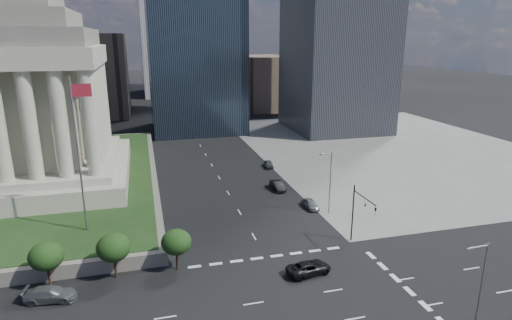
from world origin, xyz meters
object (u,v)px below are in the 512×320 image
object	(u,v)px
flagpole	(79,148)
traffic_signal_ne	(360,209)
parked_sedan_mid	(278,186)
street_lamp_south	(479,289)
war_memorial	(13,70)
pickup_truck	(309,268)
parked_sedan_near	(311,204)
parked_sedan_far	(269,164)
suv_grey	(50,294)
street_lamp_north	(329,179)

from	to	relation	value
flagpole	traffic_signal_ne	world-z (taller)	flagpole
parked_sedan_mid	street_lamp_south	bearing A→B (deg)	-86.02
war_memorial	pickup_truck	xyz separation A→B (m)	(37.74, -39.01, -20.65)
parked_sedan_near	parked_sedan_far	size ratio (longest dim) A/B	1.04
suv_grey	parked_sedan_mid	size ratio (longest dim) A/B	1.11
traffic_signal_ne	war_memorial	bearing A→B (deg)	143.58
flagpole	suv_grey	xyz separation A→B (m)	(-2.60, -13.00, -12.34)
traffic_signal_ne	parked_sedan_near	bearing A→B (deg)	94.09
suv_grey	parked_sedan_mid	xyz separation A→B (m)	(33.43, 26.38, 0.02)
suv_grey	parked_sedan_far	distance (m)	53.96
street_lamp_south	parked_sedan_mid	distance (m)	43.86
parked_sedan_far	flagpole	bearing A→B (deg)	-132.84
flagpole	suv_grey	distance (m)	18.11
parked_sedan_mid	street_lamp_north	bearing A→B (deg)	-72.45
street_lamp_south	suv_grey	bearing A→B (deg)	155.76
street_lamp_north	parked_sedan_far	xyz separation A→B (m)	(-1.83, 26.27, -4.96)
street_lamp_south	flagpole	bearing A→B (deg)	139.53
street_lamp_south	pickup_truck	distance (m)	18.46
war_memorial	parked_sedan_near	xyz separation A→B (m)	(45.50, -20.33, -20.67)
pickup_truck	war_memorial	bearing A→B (deg)	34.71
street_lamp_south	parked_sedan_far	distance (m)	57.51
flagpole	traffic_signal_ne	bearing A→B (deg)	-16.71
street_lamp_south	street_lamp_north	xyz separation A→B (m)	(0.00, 31.00, 0.00)
street_lamp_south	parked_sedan_far	xyz separation A→B (m)	(-1.83, 57.27, -4.96)
traffic_signal_ne	parked_sedan_near	xyz separation A→B (m)	(-1.00, 13.98, -4.52)
parked_sedan_near	traffic_signal_ne	bearing A→B (deg)	-87.19
street_lamp_south	parked_sedan_mid	world-z (taller)	street_lamp_south
traffic_signal_ne	pickup_truck	size ratio (longest dim) A/B	1.49
flagpole	pickup_truck	world-z (taller)	flagpole
suv_grey	parked_sedan_far	world-z (taller)	suv_grey
flagpole	traffic_signal_ne	size ratio (longest dim) A/B	2.50
flagpole	street_lamp_south	distance (m)	46.81
war_memorial	street_lamp_north	size ratio (longest dim) A/B	3.90
parked_sedan_mid	pickup_truck	bearing A→B (deg)	-102.23
flagpole	street_lamp_north	bearing A→B (deg)	1.63
traffic_signal_ne	suv_grey	distance (m)	37.29
street_lamp_north	parked_sedan_mid	size ratio (longest dim) A/B	2.09
street_lamp_north	street_lamp_south	bearing A→B (deg)	-90.00
war_memorial	parked_sedan_mid	distance (m)	48.85
war_memorial	flagpole	bearing A→B (deg)	-63.11
flagpole	street_lamp_north	xyz separation A→B (m)	(35.16, 1.00, -7.45)
street_lamp_north	parked_sedan_near	size ratio (longest dim) A/B	2.34
flagpole	street_lamp_north	world-z (taller)	flagpole
street_lamp_north	pickup_truck	world-z (taller)	street_lamp_north
flagpole	parked_sedan_near	bearing A→B (deg)	6.29
street_lamp_north	parked_sedan_near	world-z (taller)	street_lamp_north
parked_sedan_far	traffic_signal_ne	bearing A→B (deg)	-80.61
flagpole	parked_sedan_mid	world-z (taller)	flagpole
traffic_signal_ne	pickup_truck	world-z (taller)	traffic_signal_ne
war_memorial	suv_grey	bearing A→B (deg)	-75.49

